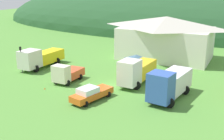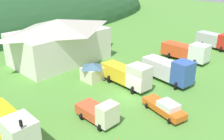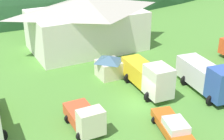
{
  "view_description": "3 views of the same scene",
  "coord_description": "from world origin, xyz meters",
  "px_view_note": "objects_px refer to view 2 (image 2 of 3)",
  "views": [
    {
      "loc": [
        14.99,
        -31.18,
        12.56
      ],
      "look_at": [
        -0.97,
        1.47,
        1.62
      ],
      "focal_mm": 45.89,
      "sensor_mm": 36.0,
      "label": 1
    },
    {
      "loc": [
        -21.32,
        -17.54,
        15.07
      ],
      "look_at": [
        1.89,
        4.72,
        1.78
      ],
      "focal_mm": 39.69,
      "sensor_mm": 36.0,
      "label": 2
    },
    {
      "loc": [
        -14.68,
        -22.12,
        15.85
      ],
      "look_at": [
        -1.3,
        3.37,
        2.68
      ],
      "focal_mm": 50.28,
      "sensor_mm": 36.0,
      "label": 3
    }
  ],
  "objects_px": {
    "play_shed_cream": "(92,71)",
    "traffic_light_west": "(23,136)",
    "service_pickup_orange": "(165,107)",
    "heavy_rig_striped": "(128,74)",
    "flatbed_truck_yellow": "(11,125)",
    "heavy_rig_white": "(187,51)",
    "crane_truck_red": "(215,40)",
    "depot_building": "(59,40)",
    "light_truck_cream": "(100,112)",
    "box_truck_blue": "(169,70)"
  },
  "relations": [
    {
      "from": "flatbed_truck_yellow",
      "to": "service_pickup_orange",
      "type": "xyz_separation_m",
      "value": [
        13.76,
        -7.89,
        -0.8
      ]
    },
    {
      "from": "flatbed_truck_yellow",
      "to": "heavy_rig_white",
      "type": "relative_size",
      "value": 1.01
    },
    {
      "from": "play_shed_cream",
      "to": "crane_truck_red",
      "type": "distance_m",
      "value": 28.06
    },
    {
      "from": "play_shed_cream",
      "to": "depot_building",
      "type": "bearing_deg",
      "value": 81.41
    },
    {
      "from": "flatbed_truck_yellow",
      "to": "crane_truck_red",
      "type": "xyz_separation_m",
      "value": [
        41.63,
        -1.7,
        0.13
      ]
    },
    {
      "from": "box_truck_blue",
      "to": "traffic_light_west",
      "type": "relative_size",
      "value": 1.99
    },
    {
      "from": "heavy_rig_white",
      "to": "traffic_light_west",
      "type": "relative_size",
      "value": 2.09
    },
    {
      "from": "heavy_rig_striped",
      "to": "crane_truck_red",
      "type": "bearing_deg",
      "value": 91.19
    },
    {
      "from": "crane_truck_red",
      "to": "traffic_light_west",
      "type": "bearing_deg",
      "value": -80.23
    },
    {
      "from": "depot_building",
      "to": "crane_truck_red",
      "type": "distance_m",
      "value": 30.57
    },
    {
      "from": "traffic_light_west",
      "to": "box_truck_blue",
      "type": "bearing_deg",
      "value": -0.43
    },
    {
      "from": "play_shed_cream",
      "to": "crane_truck_red",
      "type": "height_order",
      "value": "crane_truck_red"
    },
    {
      "from": "box_truck_blue",
      "to": "traffic_light_west",
      "type": "xyz_separation_m",
      "value": [
        -21.89,
        0.16,
        0.6
      ]
    },
    {
      "from": "flatbed_truck_yellow",
      "to": "light_truck_cream",
      "type": "xyz_separation_m",
      "value": [
        7.68,
        -3.84,
        -0.43
      ]
    },
    {
      "from": "service_pickup_orange",
      "to": "light_truck_cream",
      "type": "bearing_deg",
      "value": -109.41
    },
    {
      "from": "play_shed_cream",
      "to": "heavy_rig_striped",
      "type": "bearing_deg",
      "value": -68.85
    },
    {
      "from": "depot_building",
      "to": "flatbed_truck_yellow",
      "type": "height_order",
      "value": "depot_building"
    },
    {
      "from": "flatbed_truck_yellow",
      "to": "heavy_rig_striped",
      "type": "height_order",
      "value": "heavy_rig_striped"
    },
    {
      "from": "flatbed_truck_yellow",
      "to": "light_truck_cream",
      "type": "height_order",
      "value": "flatbed_truck_yellow"
    },
    {
      "from": "depot_building",
      "to": "heavy_rig_striped",
      "type": "distance_m",
      "value": 15.13
    },
    {
      "from": "play_shed_cream",
      "to": "light_truck_cream",
      "type": "bearing_deg",
      "value": -128.13
    },
    {
      "from": "depot_building",
      "to": "crane_truck_red",
      "type": "bearing_deg",
      "value": -32.12
    },
    {
      "from": "light_truck_cream",
      "to": "heavy_rig_white",
      "type": "height_order",
      "value": "heavy_rig_white"
    },
    {
      "from": "play_shed_cream",
      "to": "box_truck_blue",
      "type": "xyz_separation_m",
      "value": [
        7.14,
        -8.17,
        0.5
      ]
    },
    {
      "from": "heavy_rig_striped",
      "to": "flatbed_truck_yellow",
      "type": "bearing_deg",
      "value": -87.73
    },
    {
      "from": "crane_truck_red",
      "to": "traffic_light_west",
      "type": "xyz_separation_m",
      "value": [
        -42.09,
        -1.74,
        0.69
      ]
    },
    {
      "from": "service_pickup_orange",
      "to": "heavy_rig_striped",
      "type": "bearing_deg",
      "value": 175.76
    },
    {
      "from": "traffic_light_west",
      "to": "play_shed_cream",
      "type": "bearing_deg",
      "value": 28.51
    },
    {
      "from": "heavy_rig_striped",
      "to": "traffic_light_west",
      "type": "distance_m",
      "value": 16.97
    },
    {
      "from": "flatbed_truck_yellow",
      "to": "heavy_rig_striped",
      "type": "distance_m",
      "value": 16.25
    },
    {
      "from": "flatbed_truck_yellow",
      "to": "service_pickup_orange",
      "type": "height_order",
      "value": "flatbed_truck_yellow"
    },
    {
      "from": "box_truck_blue",
      "to": "heavy_rig_white",
      "type": "bearing_deg",
      "value": 111.81
    },
    {
      "from": "light_truck_cream",
      "to": "crane_truck_red",
      "type": "xyz_separation_m",
      "value": [
        33.95,
        2.14,
        0.56
      ]
    },
    {
      "from": "box_truck_blue",
      "to": "crane_truck_red",
      "type": "distance_m",
      "value": 20.29
    },
    {
      "from": "depot_building",
      "to": "box_truck_blue",
      "type": "bearing_deg",
      "value": -72.72
    },
    {
      "from": "flatbed_truck_yellow",
      "to": "box_truck_blue",
      "type": "bearing_deg",
      "value": 82.51
    },
    {
      "from": "crane_truck_red",
      "to": "box_truck_blue",
      "type": "bearing_deg",
      "value": -77.21
    },
    {
      "from": "light_truck_cream",
      "to": "traffic_light_west",
      "type": "relative_size",
      "value": 1.2
    },
    {
      "from": "service_pickup_orange",
      "to": "play_shed_cream",
      "type": "bearing_deg",
      "value": -168.17
    },
    {
      "from": "flatbed_truck_yellow",
      "to": "heavy_rig_white",
      "type": "bearing_deg",
      "value": 89.92
    },
    {
      "from": "service_pickup_orange",
      "to": "depot_building",
      "type": "bearing_deg",
      "value": -170.93
    },
    {
      "from": "play_shed_cream",
      "to": "traffic_light_west",
      "type": "height_order",
      "value": "traffic_light_west"
    },
    {
      "from": "heavy_rig_white",
      "to": "flatbed_truck_yellow",
      "type": "bearing_deg",
      "value": -90.3
    },
    {
      "from": "play_shed_cream",
      "to": "traffic_light_west",
      "type": "relative_size",
      "value": 0.71
    },
    {
      "from": "crane_truck_red",
      "to": "traffic_light_west",
      "type": "distance_m",
      "value": 42.13
    },
    {
      "from": "box_truck_blue",
      "to": "flatbed_truck_yellow",
      "type": "bearing_deg",
      "value": -91.88
    },
    {
      "from": "play_shed_cream",
      "to": "crane_truck_red",
      "type": "xyz_separation_m",
      "value": [
        27.34,
        -6.27,
        0.4
      ]
    },
    {
      "from": "heavy_rig_striped",
      "to": "traffic_light_west",
      "type": "relative_size",
      "value": 1.95
    },
    {
      "from": "light_truck_cream",
      "to": "flatbed_truck_yellow",
      "type": "bearing_deg",
      "value": -115.58
    },
    {
      "from": "depot_building",
      "to": "box_truck_blue",
      "type": "distance_m",
      "value": 19.07
    }
  ]
}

